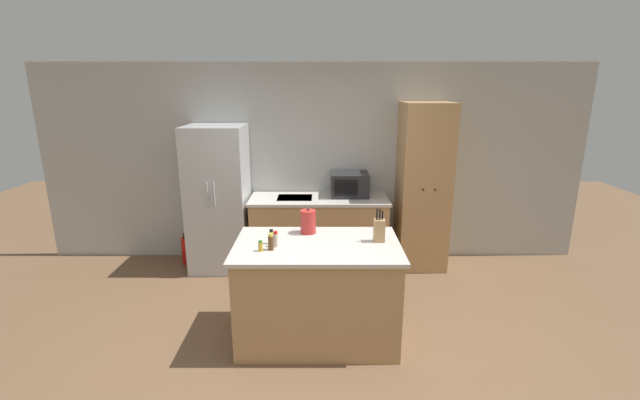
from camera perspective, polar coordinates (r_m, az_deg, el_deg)
The scene contains 14 objects.
ground_plane at distance 4.05m, azimuth -1.64°, elevation -19.95°, with size 14.00×14.00×0.00m, color brown.
wall_back at distance 5.73m, azimuth -1.15°, elevation 4.86°, with size 7.20×0.06×2.60m.
refrigerator at distance 5.59m, azimuth -13.48°, elevation 0.20°, with size 0.72×0.73×1.84m.
back_counter at distance 5.61m, azimuth -0.27°, elevation -4.22°, with size 1.76×0.69×0.93m.
pantry_cabinet at distance 5.61m, azimuth 13.41°, elevation 1.70°, with size 0.61×0.63×2.12m.
kitchen_island at distance 4.06m, azimuth -0.49°, elevation -12.04°, with size 1.49×0.93×0.94m.
microwave at distance 5.54m, azimuth 3.82°, elevation 2.11°, with size 0.48×0.41×0.30m.
knife_block at distance 3.92m, azimuth 7.76°, elevation -3.96°, with size 0.10×0.08×0.31m.
spice_bottle_tall_dark at distance 3.72m, azimuth -8.07°, elevation -6.11°, with size 0.04×0.04×0.10m.
spice_bottle_short_red at distance 3.72m, azimuth -6.70°, elevation -5.62°, with size 0.05×0.05×0.15m.
spice_bottle_amber_oil at distance 3.80m, azimuth -6.05°, elevation -5.25°, with size 0.05×0.05×0.14m.
spice_bottle_green_herb at distance 3.87m, azimuth -6.63°, elevation -4.92°, with size 0.04×0.04×0.13m.
kettle at distance 4.10m, azimuth -1.73°, elevation -2.90°, with size 0.15×0.15×0.25m.
fire_extinguisher at distance 6.01m, azimuth -17.52°, elevation -6.40°, with size 0.12×0.12×0.43m.
Camera 1 is at (0.10, -3.31, 2.34)m, focal length 24.00 mm.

